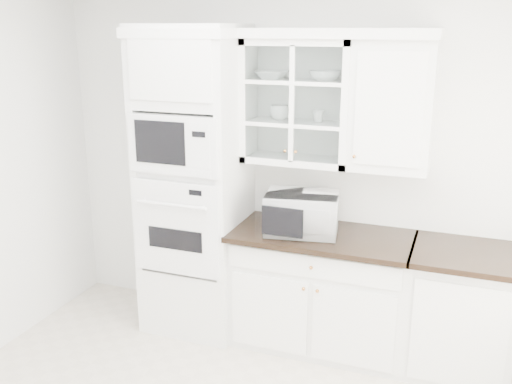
% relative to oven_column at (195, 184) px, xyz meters
% --- Properties ---
extents(room_shell, '(4.00, 3.50, 2.70)m').
position_rel_oven_column_xyz_m(room_shell, '(0.75, -0.99, 0.58)').
color(room_shell, white).
rests_on(room_shell, ground).
extents(oven_column, '(0.76, 0.68, 2.40)m').
position_rel_oven_column_xyz_m(oven_column, '(0.00, 0.00, 0.00)').
color(oven_column, white).
rests_on(oven_column, ground).
extents(base_cabinet_run, '(1.32, 0.67, 0.92)m').
position_rel_oven_column_xyz_m(base_cabinet_run, '(1.03, 0.03, -0.74)').
color(base_cabinet_run, white).
rests_on(base_cabinet_run, ground).
extents(extra_base_cabinet, '(0.72, 0.67, 0.92)m').
position_rel_oven_column_xyz_m(extra_base_cabinet, '(2.03, 0.03, -0.74)').
color(extra_base_cabinet, white).
rests_on(extra_base_cabinet, ground).
extents(upper_cabinet_glass, '(0.80, 0.33, 0.90)m').
position_rel_oven_column_xyz_m(upper_cabinet_glass, '(0.78, 0.17, 0.65)').
color(upper_cabinet_glass, white).
rests_on(upper_cabinet_glass, room_shell).
extents(upper_cabinet_solid, '(0.55, 0.33, 0.90)m').
position_rel_oven_column_xyz_m(upper_cabinet_solid, '(1.46, 0.17, 0.65)').
color(upper_cabinet_solid, white).
rests_on(upper_cabinet_solid, room_shell).
extents(crown_molding, '(2.14, 0.38, 0.07)m').
position_rel_oven_column_xyz_m(crown_molding, '(0.68, 0.14, 1.14)').
color(crown_molding, white).
rests_on(crown_molding, room_shell).
extents(countertop_microwave, '(0.59, 0.51, 0.30)m').
position_rel_oven_column_xyz_m(countertop_microwave, '(0.88, -0.01, -0.13)').
color(countertop_microwave, white).
rests_on(countertop_microwave, base_cabinet_run).
extents(bowl_a, '(0.24, 0.24, 0.06)m').
position_rel_oven_column_xyz_m(bowl_a, '(0.58, 0.16, 0.84)').
color(bowl_a, white).
rests_on(bowl_a, upper_cabinet_glass).
extents(bowl_b, '(0.24, 0.24, 0.07)m').
position_rel_oven_column_xyz_m(bowl_b, '(0.97, 0.17, 0.85)').
color(bowl_b, white).
rests_on(bowl_b, upper_cabinet_glass).
extents(cup_a, '(0.18, 0.18, 0.11)m').
position_rel_oven_column_xyz_m(cup_a, '(0.64, 0.17, 0.57)').
color(cup_a, white).
rests_on(cup_a, upper_cabinet_glass).
extents(cup_b, '(0.10, 0.10, 0.09)m').
position_rel_oven_column_xyz_m(cup_b, '(0.93, 0.18, 0.55)').
color(cup_b, white).
rests_on(cup_b, upper_cabinet_glass).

